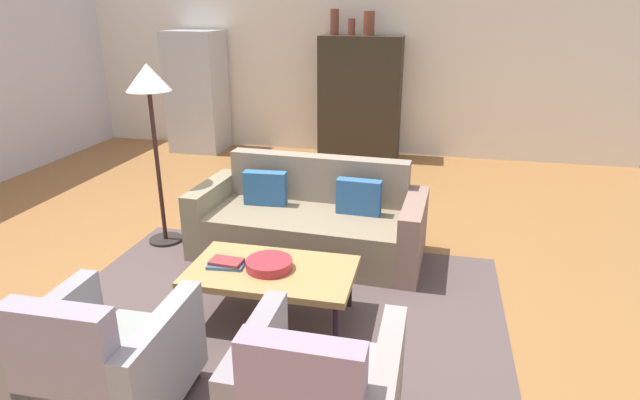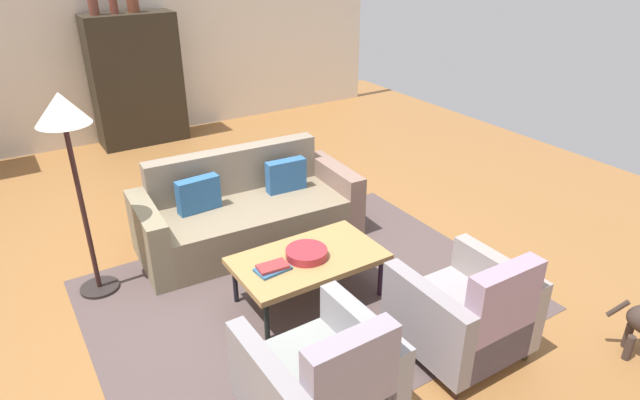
{
  "view_description": "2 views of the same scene",
  "coord_description": "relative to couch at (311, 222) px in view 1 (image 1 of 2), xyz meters",
  "views": [
    {
      "loc": [
        1.35,
        -3.9,
        2.19
      ],
      "look_at": [
        0.53,
        -0.24,
        0.79
      ],
      "focal_mm": 29.2,
      "sensor_mm": 36.0,
      "label": 1
    },
    {
      "loc": [
        -1.63,
        -3.9,
        2.74
      ],
      "look_at": [
        0.51,
        -0.51,
        0.77
      ],
      "focal_mm": 30.43,
      "sensor_mm": 36.0,
      "label": 2
    }
  ],
  "objects": [
    {
      "name": "couch",
      "position": [
        0.0,
        0.0,
        0.0
      ],
      "size": [
        2.14,
        1.0,
        0.86
      ],
      "rotation": [
        0.0,
        0.0,
        3.09
      ],
      "color": "#827259",
      "rests_on": "ground"
    },
    {
      "name": "coffee_table",
      "position": [
        -0.0,
        -1.19,
        0.09
      ],
      "size": [
        1.2,
        0.7,
        0.41
      ],
      "color": "black",
      "rests_on": "ground"
    },
    {
      "name": "area_rug",
      "position": [
        -0.0,
        -1.14,
        -0.28
      ],
      "size": [
        3.4,
        2.6,
        0.01
      ],
      "primitive_type": "cube",
      "color": "#544442",
      "rests_on": "ground"
    },
    {
      "name": "vase_tall",
      "position": [
        -0.45,
        3.37,
        1.69
      ],
      "size": [
        0.13,
        0.13,
        0.36
      ],
      "primitive_type": "cylinder",
      "color": "brown",
      "rests_on": "cabinet"
    },
    {
      "name": "armchair_left",
      "position": [
        -0.6,
        -2.35,
        0.06
      ],
      "size": [
        0.81,
        0.81,
        0.88
      ],
      "rotation": [
        0.0,
        0.0,
        0.02
      ],
      "color": "black",
      "rests_on": "ground"
    },
    {
      "name": "book_stack",
      "position": [
        -0.34,
        -1.21,
        0.14
      ],
      "size": [
        0.28,
        0.19,
        0.05
      ],
      "color": "#2E608D",
      "rests_on": "coffee_table"
    },
    {
      "name": "vase_small",
      "position": [
        0.05,
        3.37,
        1.68
      ],
      "size": [
        0.16,
        0.16,
        0.33
      ],
      "primitive_type": "cylinder",
      "color": "brown",
      "rests_on": "cabinet"
    },
    {
      "name": "fruit_bowl",
      "position": [
        -0.02,
        -1.19,
        0.16
      ],
      "size": [
        0.34,
        0.34,
        0.07
      ],
      "primitive_type": "cylinder",
      "color": "#A82932",
      "rests_on": "coffee_table"
    },
    {
      "name": "cabinet",
      "position": [
        -0.05,
        3.38,
        0.61
      ],
      "size": [
        1.2,
        0.51,
        1.8
      ],
      "color": "#2E271C",
      "rests_on": "ground"
    },
    {
      "name": "floor_lamp",
      "position": [
        -1.45,
        -0.12,
        1.16
      ],
      "size": [
        0.4,
        0.4,
        1.72
      ],
      "color": "#292322",
      "rests_on": "ground"
    },
    {
      "name": "ground_plane",
      "position": [
        -0.28,
        -0.48,
        -0.29
      ],
      "size": [
        10.27,
        10.27,
        0.0
      ],
      "primitive_type": "plane",
      "color": "#966333"
    },
    {
      "name": "refrigerator",
      "position": [
        -2.63,
        3.27,
        0.64
      ],
      "size": [
        0.8,
        0.73,
        1.85
      ],
      "color": "#B7BABF",
      "rests_on": "ground"
    },
    {
      "name": "wall_back",
      "position": [
        -0.28,
        3.72,
        1.11
      ],
      "size": [
        8.56,
        0.12,
        2.8
      ],
      "primitive_type": "cube",
      "color": "silver",
      "rests_on": "ground"
    },
    {
      "name": "vase_round",
      "position": [
        -0.2,
        3.37,
        1.63
      ],
      "size": [
        0.11,
        0.11,
        0.23
      ],
      "primitive_type": "cylinder",
      "color": "brown",
      "rests_on": "cabinet"
    }
  ]
}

